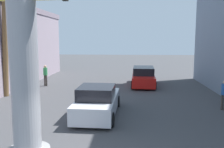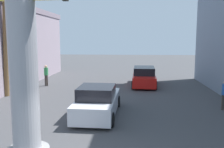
# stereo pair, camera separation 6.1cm
# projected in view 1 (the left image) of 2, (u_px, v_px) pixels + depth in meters

# --- Properties ---
(ground_plane) EXTENTS (92.63, 92.63, 0.00)m
(ground_plane) POSITION_uv_depth(u_px,v_px,m) (117.00, 100.00, 16.01)
(ground_plane) COLOR #424244
(neon_sign_pole) EXTENTS (2.76, 1.26, 9.96)m
(neon_sign_pole) POSITION_uv_depth(u_px,v_px,m) (22.00, 19.00, 6.74)
(neon_sign_pole) COLOR #9E9EA3
(neon_sign_pole) RESTS_ON ground
(car_lead) EXTENTS (2.10, 4.79, 1.56)m
(car_lead) POSITION_uv_depth(u_px,v_px,m) (97.00, 102.00, 12.68)
(car_lead) COLOR black
(car_lead) RESTS_ON ground
(car_far) EXTENTS (2.07, 4.82, 1.56)m
(car_far) POSITION_uv_depth(u_px,v_px,m) (143.00, 77.00, 20.86)
(car_far) COLOR black
(car_far) RESTS_ON ground
(palm_tree_mid_left) EXTENTS (2.63, 2.62, 9.58)m
(palm_tree_mid_left) POSITION_uv_depth(u_px,v_px,m) (4.00, 13.00, 16.36)
(palm_tree_mid_left) COLOR brown
(palm_tree_mid_left) RESTS_ON ground
(pedestrian_far_left) EXTENTS (0.46, 0.46, 1.73)m
(pedestrian_far_left) POSITION_uv_depth(u_px,v_px,m) (45.00, 74.00, 20.61)
(pedestrian_far_left) COLOR #3F3833
(pedestrian_far_left) RESTS_ON ground
(pedestrian_mid_right) EXTENTS (0.47, 0.47, 1.67)m
(pedestrian_mid_right) POSITION_uv_depth(u_px,v_px,m) (224.00, 93.00, 13.54)
(pedestrian_mid_right) COLOR #3F3833
(pedestrian_mid_right) RESTS_ON ground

